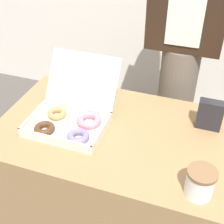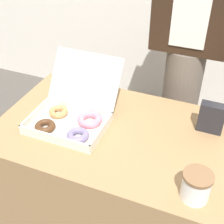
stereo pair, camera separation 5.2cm
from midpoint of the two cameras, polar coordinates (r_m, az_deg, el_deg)
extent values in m
cube|color=#99754C|center=(1.63, -0.29, -13.00)|extent=(1.07, 0.66, 0.71)
cube|color=silver|center=(1.40, -9.22, -2.86)|extent=(0.34, 0.24, 0.01)
cube|color=silver|center=(1.47, -15.07, -0.76)|extent=(0.01, 0.24, 0.04)
cube|color=silver|center=(1.33, -2.97, -3.64)|extent=(0.01, 0.24, 0.04)
cube|color=silver|center=(1.31, -11.64, -5.17)|extent=(0.34, 0.01, 0.04)
cube|color=silver|center=(1.47, -7.25, 0.57)|extent=(0.34, 0.01, 0.04)
cube|color=silver|center=(1.46, -6.39, 5.99)|extent=(0.34, 0.14, 0.21)
torus|color=#4C2D19|center=(1.39, -13.31, -2.97)|extent=(0.10, 0.10, 0.03)
torus|color=#B27F4C|center=(1.47, -11.09, -0.31)|extent=(0.09, 0.09, 0.03)
torus|color=slate|center=(1.32, -7.30, -4.47)|extent=(0.13, 0.13, 0.03)
torus|color=pink|center=(1.40, -5.32, -1.55)|extent=(0.12, 0.12, 0.03)
cylinder|color=white|center=(1.13, 14.48, -12.63)|extent=(0.10, 0.10, 0.10)
cylinder|color=brown|center=(1.09, 14.92, -10.71)|extent=(0.10, 0.10, 0.01)
cube|color=#232328|center=(1.41, 16.48, -0.51)|extent=(0.11, 0.05, 0.14)
cylinder|color=#665B51|center=(1.92, 10.30, -0.75)|extent=(0.21, 0.21, 0.90)
cube|color=silver|center=(1.52, 12.51, 18.08)|extent=(0.17, 0.01, 0.37)
camera|label=1|loc=(0.03, -91.14, -0.84)|focal=50.00mm
camera|label=2|loc=(0.03, 88.86, 0.84)|focal=50.00mm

